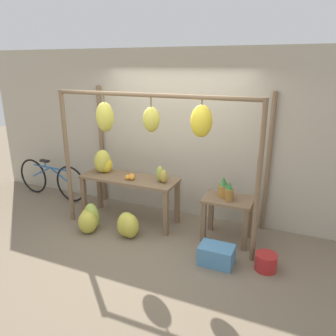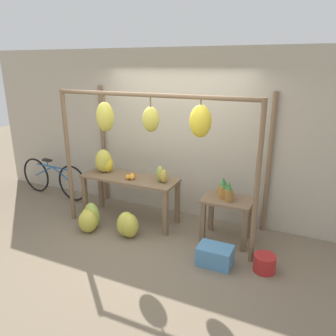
{
  "view_description": "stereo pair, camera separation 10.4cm",
  "coord_description": "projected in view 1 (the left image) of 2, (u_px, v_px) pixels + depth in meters",
  "views": [
    {
      "loc": [
        2.02,
        -3.66,
        2.55
      ],
      "look_at": [
        0.1,
        0.72,
        1.02
      ],
      "focal_mm": 35.0,
      "sensor_mm": 36.0,
      "label": 1
    },
    {
      "loc": [
        2.11,
        -3.62,
        2.55
      ],
      "look_at": [
        0.1,
        0.72,
        1.02
      ],
      "focal_mm": 35.0,
      "sensor_mm": 36.0,
      "label": 2
    }
  ],
  "objects": [
    {
      "name": "blue_bucket",
      "position": [
        266.0,
        262.0,
        4.21
      ],
      "size": [
        0.28,
        0.28,
        0.22
      ],
      "color": "#AD2323",
      "rests_on": "ground_plane"
    },
    {
      "name": "ground_plane",
      "position": [
        142.0,
        248.0,
        4.74
      ],
      "size": [
        20.0,
        20.0,
        0.0
      ],
      "primitive_type": "plane",
      "color": "#756651"
    },
    {
      "name": "banana_pile_ground_left",
      "position": [
        90.0,
        219.0,
        5.21
      ],
      "size": [
        0.42,
        0.48,
        0.44
      ],
      "color": "#9EB247",
      "rests_on": "ground_plane"
    },
    {
      "name": "papaya_pile",
      "position": [
        162.0,
        175.0,
        5.11
      ],
      "size": [
        0.25,
        0.21,
        0.25
      ],
      "color": "#93A33D",
      "rests_on": "display_table_main"
    },
    {
      "name": "banana_pile_ground_right",
      "position": [
        128.0,
        225.0,
        5.0
      ],
      "size": [
        0.45,
        0.39,
        0.4
      ],
      "color": "gold",
      "rests_on": "ground_plane"
    },
    {
      "name": "shop_wall_back",
      "position": [
        178.0,
        135.0,
        5.53
      ],
      "size": [
        8.0,
        0.08,
        2.8
      ],
      "color": "#B2A893",
      "rests_on": "ground_plane"
    },
    {
      "name": "pineapple_cluster",
      "position": [
        225.0,
        190.0,
        4.78
      ],
      "size": [
        0.25,
        0.26,
        0.3
      ],
      "color": "olive",
      "rests_on": "display_table_side"
    },
    {
      "name": "banana_pile_on_table",
      "position": [
        103.0,
        163.0,
        5.57
      ],
      "size": [
        0.37,
        0.39,
        0.4
      ],
      "color": "yellow",
      "rests_on": "display_table_main"
    },
    {
      "name": "stall_awning",
      "position": [
        157.0,
        132.0,
        4.68
      ],
      "size": [
        3.09,
        1.12,
        2.18
      ],
      "color": "brown",
      "rests_on": "ground_plane"
    },
    {
      "name": "parked_bicycle",
      "position": [
        51.0,
        179.0,
        6.46
      ],
      "size": [
        1.72,
        0.15,
        0.75
      ],
      "color": "black",
      "rests_on": "ground_plane"
    },
    {
      "name": "display_table_main",
      "position": [
        129.0,
        185.0,
        5.4
      ],
      "size": [
        1.63,
        0.56,
        0.77
      ],
      "color": "brown",
      "rests_on": "ground_plane"
    },
    {
      "name": "display_table_side",
      "position": [
        228.0,
        209.0,
        4.84
      ],
      "size": [
        0.71,
        0.5,
        0.67
      ],
      "color": "brown",
      "rests_on": "ground_plane"
    },
    {
      "name": "fruit_crate_white",
      "position": [
        216.0,
        255.0,
        4.34
      ],
      "size": [
        0.45,
        0.31,
        0.26
      ],
      "color": "#4C84B2",
      "rests_on": "ground_plane"
    },
    {
      "name": "orange_pile",
      "position": [
        131.0,
        177.0,
        5.26
      ],
      "size": [
        0.16,
        0.16,
        0.1
      ],
      "color": "orange",
      "rests_on": "display_table_main"
    }
  ]
}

